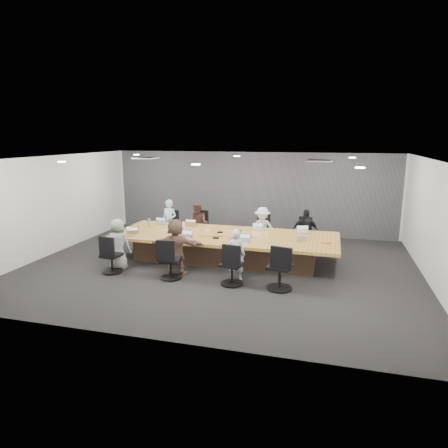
% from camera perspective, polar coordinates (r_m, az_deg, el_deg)
% --- Properties ---
extents(floor, '(10.00, 8.00, 0.00)m').
position_cam_1_polar(floor, '(10.52, -0.58, -6.05)').
color(floor, black).
rests_on(floor, ground).
extents(ceiling, '(10.00, 8.00, 0.00)m').
position_cam_1_polar(ceiling, '(9.99, -0.61, 9.36)').
color(ceiling, white).
rests_on(ceiling, wall_back).
extents(wall_back, '(10.00, 0.00, 2.80)m').
position_cam_1_polar(wall_back, '(14.00, 3.89, 4.48)').
color(wall_back, silver).
rests_on(wall_back, ground).
extents(wall_front, '(10.00, 0.00, 2.80)m').
position_cam_1_polar(wall_front, '(6.52, -10.26, -5.07)').
color(wall_front, silver).
rests_on(wall_front, ground).
extents(wall_left, '(0.00, 8.00, 2.80)m').
position_cam_1_polar(wall_left, '(12.47, -23.31, 2.49)').
color(wall_left, silver).
rests_on(wall_left, ground).
extents(wall_right, '(0.00, 8.00, 2.80)m').
position_cam_1_polar(wall_right, '(10.05, 28.00, -0.15)').
color(wall_right, silver).
rests_on(wall_right, ground).
extents(curtain, '(9.80, 0.04, 2.80)m').
position_cam_1_polar(curtain, '(13.92, 3.82, 4.43)').
color(curtain, '#53525B').
rests_on(curtain, ground).
extents(conference_table, '(6.00, 2.20, 0.74)m').
position_cam_1_polar(conference_table, '(10.86, 0.14, -3.23)').
color(conference_table, '#453023').
rests_on(conference_table, ground).
extents(chair_0, '(0.64, 0.64, 0.74)m').
position_cam_1_polar(chair_0, '(13.12, -7.19, -0.71)').
color(chair_0, black).
rests_on(chair_0, ground).
extents(chair_1, '(0.67, 0.67, 0.81)m').
position_cam_1_polar(chair_1, '(12.78, -3.17, -0.82)').
color(chair_1, black).
rests_on(chair_1, ground).
extents(chair_2, '(0.64, 0.64, 0.78)m').
position_cam_1_polar(chair_2, '(12.31, 5.74, -1.45)').
color(chair_2, black).
rests_on(chair_2, ground).
extents(chair_3, '(0.55, 0.55, 0.73)m').
position_cam_1_polar(chair_3, '(12.18, 11.57, -1.93)').
color(chair_3, black).
rests_on(chair_3, ground).
extents(chair_4, '(0.56, 0.56, 0.76)m').
position_cam_1_polar(chair_4, '(10.30, -15.76, -4.73)').
color(chair_4, black).
rests_on(chair_4, ground).
extents(chair_5, '(0.59, 0.59, 0.79)m').
position_cam_1_polar(chair_5, '(9.60, -7.63, -5.52)').
color(chair_5, black).
rests_on(chair_5, ground).
extents(chair_6, '(0.63, 0.63, 0.81)m').
position_cam_1_polar(chair_6, '(9.14, 1.14, -6.29)').
color(chair_6, black).
rests_on(chair_6, ground).
extents(chair_7, '(0.70, 0.70, 0.88)m').
position_cam_1_polar(chair_7, '(8.94, 7.99, -6.60)').
color(chair_7, black).
rests_on(chair_7, ground).
extents(person_0, '(0.55, 0.41, 1.39)m').
position_cam_1_polar(person_0, '(12.74, -7.83, 0.35)').
color(person_0, '#A8D4E9').
rests_on(person_0, ground).
extents(laptop_0, '(0.35, 0.27, 0.02)m').
position_cam_1_polar(laptop_0, '(12.23, -8.84, 0.09)').
color(laptop_0, '#B2B2B7').
rests_on(laptop_0, conference_table).
extents(person_1, '(0.67, 0.53, 1.33)m').
position_cam_1_polar(person_1, '(12.40, -3.69, -0.02)').
color(person_1, '#452B25').
rests_on(person_1, ground).
extents(laptop_1, '(0.33, 0.24, 0.02)m').
position_cam_1_polar(laptop_1, '(11.88, -4.56, -0.18)').
color(laptop_1, '#8C6647').
rests_on(laptop_1, conference_table).
extents(person_2, '(0.83, 0.48, 1.29)m').
position_cam_1_polar(person_2, '(11.92, 5.48, -0.67)').
color(person_2, silver).
rests_on(person_2, ground).
extents(laptop_2, '(0.30, 0.21, 0.02)m').
position_cam_1_polar(laptop_2, '(11.37, 5.02, -0.76)').
color(laptop_2, '#B2B2B7').
rests_on(laptop_2, conference_table).
extents(person_3, '(0.78, 0.39, 1.29)m').
position_cam_1_polar(person_3, '(11.78, 11.51, -1.02)').
color(person_3, black).
rests_on(person_3, ground).
extents(laptop_3, '(0.34, 0.27, 0.02)m').
position_cam_1_polar(laptop_3, '(11.22, 11.33, -1.13)').
color(laptop_3, '#B2B2B7').
rests_on(laptop_3, conference_table).
extents(person_4, '(0.66, 0.44, 1.31)m').
position_cam_1_polar(person_4, '(10.51, -14.88, -2.77)').
color(person_4, gray).
rests_on(person_4, ground).
extents(laptop_4, '(0.39, 0.31, 0.02)m').
position_cam_1_polar(laptop_4, '(10.95, -13.48, -1.57)').
color(laptop_4, '#8C6647').
rests_on(laptop_4, conference_table).
extents(person_5, '(1.34, 0.58, 1.40)m').
position_cam_1_polar(person_5, '(9.82, -6.89, -3.24)').
color(person_5, brown).
rests_on(person_5, ground).
extents(laptop_5, '(0.36, 0.26, 0.02)m').
position_cam_1_polar(laptop_5, '(10.30, -5.75, -2.17)').
color(laptop_5, '#B2B2B7').
rests_on(laptop_5, conference_table).
extents(person_6, '(0.48, 0.34, 1.23)m').
position_cam_1_polar(person_6, '(9.40, 1.67, -4.39)').
color(person_6, silver).
rests_on(person_6, ground).
extents(laptop_6, '(0.38, 0.30, 0.02)m').
position_cam_1_polar(laptop_6, '(9.88, 2.42, -2.76)').
color(laptop_6, '#B2B2B7').
rests_on(laptop_6, conference_table).
extents(bottle_green_left, '(0.08, 0.08, 0.25)m').
position_cam_1_polar(bottle_green_left, '(11.86, -10.67, 0.20)').
color(bottle_green_left, '#52A456').
rests_on(bottle_green_left, conference_table).
extents(bottle_green_right, '(0.08, 0.08, 0.28)m').
position_cam_1_polar(bottle_green_right, '(10.20, 2.29, -1.52)').
color(bottle_green_right, '#52A456').
rests_on(bottle_green_right, conference_table).
extents(bottle_clear, '(0.07, 0.07, 0.22)m').
position_cam_1_polar(bottle_clear, '(11.39, -5.82, -0.22)').
color(bottle_clear, silver).
rests_on(bottle_clear, conference_table).
extents(cup_white_far, '(0.10, 0.10, 0.09)m').
position_cam_1_polar(cup_white_far, '(10.99, -2.38, -0.98)').
color(cup_white_far, white).
rests_on(cup_white_far, conference_table).
extents(cup_white_near, '(0.09, 0.09, 0.10)m').
position_cam_1_polar(cup_white_near, '(10.70, 6.05, -1.40)').
color(cup_white_near, white).
rests_on(cup_white_near, conference_table).
extents(mug_brown, '(0.12, 0.12, 0.12)m').
position_cam_1_polar(mug_brown, '(11.34, -13.49, -0.84)').
color(mug_brown, brown).
rests_on(mug_brown, conference_table).
extents(mic_left, '(0.18, 0.14, 0.03)m').
position_cam_1_polar(mic_left, '(10.36, -1.16, -1.99)').
color(mic_left, black).
rests_on(mic_left, conference_table).
extents(mic_right, '(0.17, 0.13, 0.03)m').
position_cam_1_polar(mic_right, '(10.97, -0.56, -1.17)').
color(mic_right, black).
rests_on(mic_right, conference_table).
extents(stapler, '(0.17, 0.10, 0.06)m').
position_cam_1_polar(stapler, '(10.09, 1.21, -2.29)').
color(stapler, black).
rests_on(stapler, conference_table).
extents(canvas_bag, '(0.28, 0.20, 0.14)m').
position_cam_1_polar(canvas_bag, '(10.30, 11.07, -1.99)').
color(canvas_bag, tan).
rests_on(canvas_bag, conference_table).
extents(snack_packet, '(0.21, 0.20, 0.04)m').
position_cam_1_polar(snack_packet, '(10.19, 14.33, -2.61)').
color(snack_packet, '#C85529').
rests_on(snack_packet, conference_table).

